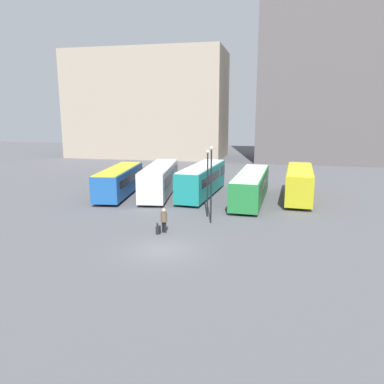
# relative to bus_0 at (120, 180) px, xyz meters

# --- Properties ---
(ground_plane) EXTENTS (160.00, 160.00, 0.00)m
(ground_plane) POSITION_rel_bus_0_xyz_m (9.15, -14.67, -1.57)
(ground_plane) COLOR #56565B
(building_block_left) EXTENTS (30.39, 13.81, 20.24)m
(building_block_left) POSITION_rel_bus_0_xyz_m (-9.21, 36.19, 8.55)
(building_block_left) COLOR tan
(building_block_left) RESTS_ON ground_plane
(building_block_right) EXTENTS (22.77, 15.31, 44.50)m
(building_block_right) POSITION_rel_bus_0_xyz_m (23.70, 36.19, 20.68)
(building_block_right) COLOR #5B5656
(building_block_right) RESTS_ON ground_plane
(bus_0) EXTENTS (3.94, 11.01, 2.87)m
(bus_0) POSITION_rel_bus_0_xyz_m (0.00, 0.00, 0.00)
(bus_0) COLOR #1E56A3
(bus_0) RESTS_ON ground_plane
(bus_1) EXTENTS (4.05, 11.55, 3.19)m
(bus_1) POSITION_rel_bus_0_xyz_m (4.08, 0.95, 0.17)
(bus_1) COLOR silver
(bus_1) RESTS_ON ground_plane
(bus_2) EXTENTS (3.20, 11.56, 3.17)m
(bus_2) POSITION_rel_bus_0_xyz_m (8.49, 1.75, 0.16)
(bus_2) COLOR #19847F
(bus_2) RESTS_ON ground_plane
(bus_3) EXTENTS (3.10, 12.37, 2.84)m
(bus_3) POSITION_rel_bus_0_xyz_m (13.64, 0.37, -0.02)
(bus_3) COLOR #237A38
(bus_3) RESTS_ON ground_plane
(bus_4) EXTENTS (2.99, 10.31, 3.15)m
(bus_4) POSITION_rel_bus_0_xyz_m (18.29, 2.06, 0.14)
(bus_4) COLOR gold
(bus_4) RESTS_ON ground_plane
(traveler) EXTENTS (0.52, 0.52, 1.79)m
(traveler) POSITION_rel_bus_0_xyz_m (8.22, -11.26, -0.50)
(traveler) COLOR black
(traveler) RESTS_ON ground_plane
(suitcase) EXTENTS (0.29, 0.39, 0.85)m
(suitcase) POSITION_rel_bus_0_xyz_m (7.92, -11.67, -1.27)
(suitcase) COLOR black
(suitcase) RESTS_ON ground_plane
(lamp_post_0) EXTENTS (0.28, 0.28, 5.56)m
(lamp_post_0) POSITION_rel_bus_0_xyz_m (10.50, -6.35, 1.71)
(lamp_post_0) COLOR black
(lamp_post_0) RESTS_ON ground_plane
(lamp_post_1) EXTENTS (0.28, 0.28, 6.01)m
(lamp_post_1) POSITION_rel_bus_0_xyz_m (11.10, -8.12, 1.95)
(lamp_post_1) COLOR black
(lamp_post_1) RESTS_ON ground_plane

